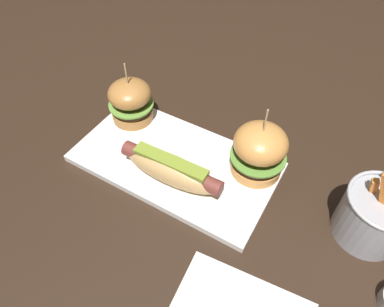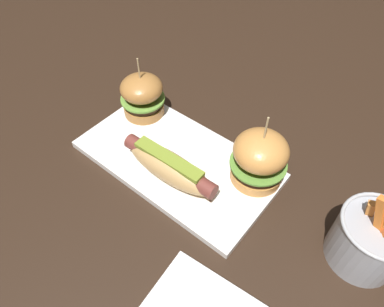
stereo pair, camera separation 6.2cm
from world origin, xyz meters
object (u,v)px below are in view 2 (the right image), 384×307
Objects in this scene: platter_main at (177,160)px; hot_dog at (169,166)px; slider_left at (142,95)px; fries_bucket at (371,239)px; slider_right at (259,158)px.

hot_dog reaches higher than platter_main.
slider_left is (-0.16, 0.10, 0.02)m from hot_dog.
slider_right is at bearing 174.61° from fries_bucket.
hot_dog is 1.47× the size of slider_left.
slider_right is (0.14, 0.06, 0.06)m from platter_main.
slider_left reaches higher than platter_main.
slider_right is at bearing 21.83° from platter_main.
platter_main is at bearing -173.88° from fries_bucket.
hot_dog is 0.16m from slider_right.
slider_right is at bearing 38.47° from hot_dog.
fries_bucket reaches higher than platter_main.
platter_main is 0.16m from slider_left.
slider_right is at bearing 0.19° from slider_left.
hot_dog is (0.02, -0.04, 0.04)m from platter_main.
hot_dog is at bearing -141.53° from slider_right.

